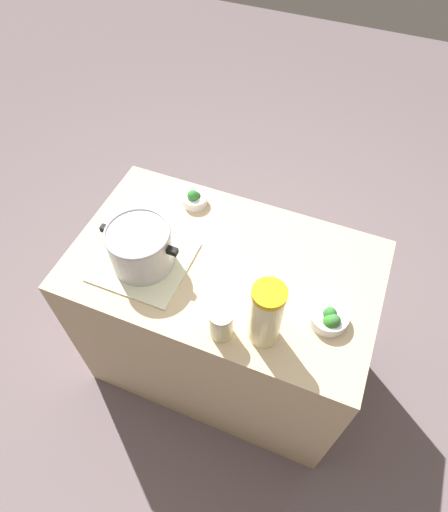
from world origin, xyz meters
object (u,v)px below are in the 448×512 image
object	(u,v)px
mason_jar	(221,323)
broccoli_bowl_front	(194,199)
broccoli_bowl_center	(329,318)
cooking_pot	(140,247)
lemonade_pitcher	(266,315)

from	to	relation	value
mason_jar	broccoli_bowl_front	bearing A→B (deg)	-57.23
broccoli_bowl_center	cooking_pot	bearing A→B (deg)	1.02
broccoli_bowl_front	cooking_pot	bearing A→B (deg)	81.75
lemonade_pitcher	mason_jar	bearing A→B (deg)	19.25
cooking_pot	broccoli_bowl_front	bearing A→B (deg)	-98.25
lemonade_pitcher	broccoli_bowl_center	distance (m)	0.26
lemonade_pitcher	mason_jar	world-z (taller)	lemonade_pitcher
lemonade_pitcher	mason_jar	xyz separation A→B (m)	(0.14, 0.05, -0.07)
lemonade_pitcher	broccoli_bowl_front	size ratio (longest dim) A/B	2.59
cooking_pot	lemonade_pitcher	distance (m)	0.54
mason_jar	broccoli_bowl_center	world-z (taller)	mason_jar
cooking_pot	lemonade_pitcher	xyz separation A→B (m)	(-0.53, 0.12, 0.04)
mason_jar	broccoli_bowl_center	size ratio (longest dim) A/B	0.96
cooking_pot	broccoli_bowl_center	bearing A→B (deg)	-178.98
broccoli_bowl_front	broccoli_bowl_center	size ratio (longest dim) A/B	0.77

